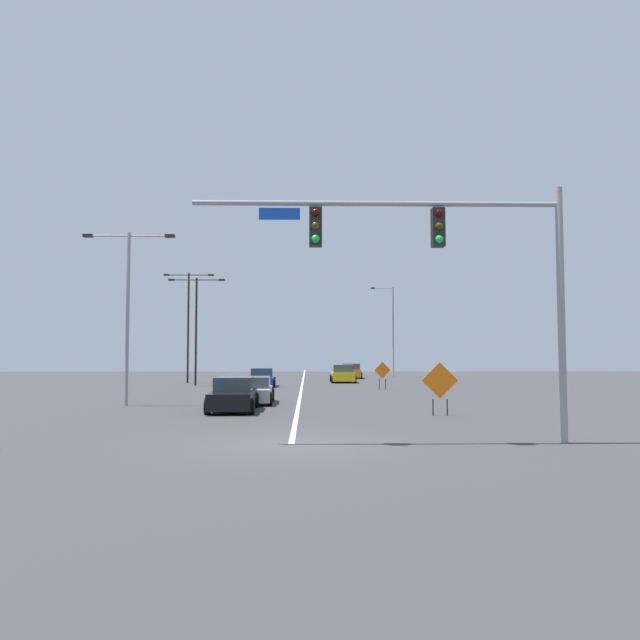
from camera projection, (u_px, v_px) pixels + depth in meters
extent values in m
plane|color=#38383A|center=(291.00, 444.00, 15.65)|extent=(134.84, 134.84, 0.00)
cube|color=white|center=(303.00, 381.00, 53.04)|extent=(0.16, 74.91, 0.01)
cylinder|color=gray|center=(561.00, 314.00, 16.00)|extent=(0.20, 0.20, 6.87)
cylinder|color=gray|center=(377.00, 204.00, 16.07)|extent=(9.88, 0.14, 0.14)
cube|color=black|center=(438.00, 228.00, 16.07)|extent=(0.34, 0.32, 1.05)
sphere|color=#3A0503|center=(439.00, 213.00, 15.92)|extent=(0.22, 0.22, 0.22)
sphere|color=#3C3106|center=(439.00, 226.00, 15.90)|extent=(0.22, 0.22, 0.22)
sphere|color=green|center=(439.00, 239.00, 15.88)|extent=(0.22, 0.22, 0.22)
cube|color=black|center=(316.00, 227.00, 16.00)|extent=(0.34, 0.32, 1.05)
sphere|color=#3A0503|center=(316.00, 213.00, 15.85)|extent=(0.22, 0.22, 0.22)
sphere|color=#3C3106|center=(316.00, 226.00, 15.83)|extent=(0.22, 0.22, 0.22)
sphere|color=green|center=(316.00, 239.00, 15.81)|extent=(0.22, 0.22, 0.22)
cube|color=#1447B7|center=(279.00, 214.00, 16.00)|extent=(1.10, 0.03, 0.32)
cylinder|color=black|center=(188.00, 328.00, 49.75)|extent=(0.16, 0.16, 9.15)
cylinder|color=black|center=(178.00, 275.00, 49.98)|extent=(1.86, 0.08, 0.08)
cube|color=#262628|center=(167.00, 275.00, 49.96)|extent=(0.44, 0.24, 0.14)
cylinder|color=black|center=(200.00, 275.00, 50.02)|extent=(1.86, 0.08, 0.08)
cube|color=#262628|center=(211.00, 275.00, 50.04)|extent=(0.44, 0.24, 0.14)
cylinder|color=black|center=(196.00, 331.00, 45.66)|extent=(0.16, 0.16, 8.23)
cylinder|color=black|center=(184.00, 280.00, 45.87)|extent=(1.93, 0.08, 0.08)
cube|color=#262628|center=(171.00, 280.00, 45.85)|extent=(0.44, 0.24, 0.14)
cylinder|color=black|center=(209.00, 280.00, 45.91)|extent=(1.93, 0.08, 0.08)
cube|color=#262628|center=(222.00, 280.00, 45.93)|extent=(0.44, 0.24, 0.14)
cylinder|color=gray|center=(128.00, 318.00, 27.59)|extent=(0.16, 0.16, 8.01)
cylinder|color=gray|center=(109.00, 236.00, 27.80)|extent=(1.90, 0.08, 0.08)
cube|color=#262628|center=(88.00, 236.00, 27.78)|extent=(0.44, 0.24, 0.14)
cylinder|color=gray|center=(150.00, 236.00, 27.83)|extent=(1.90, 0.08, 0.08)
cube|color=#262628|center=(170.00, 236.00, 27.85)|extent=(0.44, 0.24, 0.14)
cylinder|color=gray|center=(393.00, 332.00, 62.95)|extent=(0.16, 0.16, 9.52)
cylinder|color=gray|center=(383.00, 288.00, 63.20)|extent=(2.15, 0.08, 0.08)
cube|color=#262628|center=(373.00, 288.00, 63.17)|extent=(0.44, 0.24, 0.14)
cube|color=orange|center=(440.00, 380.00, 23.00)|extent=(1.40, 0.13, 1.40)
cylinder|color=black|center=(433.00, 407.00, 22.95)|extent=(0.05, 0.05, 0.63)
cylinder|color=black|center=(447.00, 407.00, 22.92)|extent=(0.05, 0.05, 0.63)
cube|color=orange|center=(382.00, 370.00, 40.34)|extent=(1.13, 0.24, 1.14)
cylinder|color=black|center=(379.00, 384.00, 40.24)|extent=(0.05, 0.05, 0.71)
cylinder|color=black|center=(386.00, 384.00, 40.33)|extent=(0.05, 0.05, 0.71)
cube|color=#B7BABF|center=(253.00, 394.00, 28.73)|extent=(1.87, 4.17, 0.59)
cube|color=#333D47|center=(253.00, 382.00, 28.97)|extent=(1.64, 2.37, 0.52)
cylinder|color=black|center=(232.00, 399.00, 27.24)|extent=(0.24, 0.65, 0.64)
cylinder|color=black|center=(270.00, 399.00, 27.33)|extent=(0.24, 0.65, 0.64)
cylinder|color=black|center=(237.00, 395.00, 30.12)|extent=(0.24, 0.65, 0.64)
cylinder|color=black|center=(272.00, 395.00, 30.21)|extent=(0.24, 0.65, 0.64)
cube|color=orange|center=(351.00, 373.00, 59.23)|extent=(2.12, 4.06, 0.70)
cube|color=#333D47|center=(351.00, 367.00, 59.07)|extent=(1.81, 1.92, 0.60)
cylinder|color=black|center=(360.00, 375.00, 60.57)|extent=(0.26, 0.65, 0.64)
cylinder|color=black|center=(342.00, 375.00, 60.64)|extent=(0.26, 0.65, 0.64)
cylinder|color=black|center=(361.00, 376.00, 57.80)|extent=(0.26, 0.65, 0.64)
cylinder|color=black|center=(342.00, 376.00, 57.87)|extent=(0.26, 0.65, 0.64)
cube|color=#1E389E|center=(262.00, 381.00, 43.82)|extent=(1.86, 4.26, 0.56)
cube|color=#333D47|center=(262.00, 372.00, 44.07)|extent=(1.62, 2.51, 0.63)
cylinder|color=black|center=(249.00, 383.00, 42.30)|extent=(0.24, 0.65, 0.64)
cylinder|color=black|center=(273.00, 383.00, 42.40)|extent=(0.24, 0.65, 0.64)
cylinder|color=black|center=(251.00, 381.00, 45.24)|extent=(0.24, 0.65, 0.64)
cylinder|color=black|center=(274.00, 381.00, 45.33)|extent=(0.24, 0.65, 0.64)
cube|color=gold|center=(343.00, 376.00, 50.49)|extent=(1.85, 4.09, 0.71)
cube|color=#333D47|center=(343.00, 368.00, 50.33)|extent=(1.66, 2.33, 0.63)
cylinder|color=black|center=(352.00, 378.00, 51.93)|extent=(0.22, 0.64, 0.64)
cylinder|color=black|center=(331.00, 378.00, 51.89)|extent=(0.22, 0.64, 0.64)
cylinder|color=black|center=(355.00, 379.00, 49.07)|extent=(0.22, 0.64, 0.64)
cylinder|color=black|center=(333.00, 379.00, 49.03)|extent=(0.22, 0.64, 0.64)
cube|color=black|center=(234.00, 399.00, 24.94)|extent=(1.83, 4.56, 0.66)
cube|color=#333D47|center=(234.00, 384.00, 25.20)|extent=(1.59, 2.09, 0.58)
cylinder|color=black|center=(208.00, 406.00, 23.31)|extent=(0.24, 0.65, 0.64)
cylinder|color=black|center=(252.00, 406.00, 23.39)|extent=(0.24, 0.65, 0.64)
cylinder|color=black|center=(218.00, 400.00, 26.46)|extent=(0.24, 0.65, 0.64)
cylinder|color=black|center=(256.00, 400.00, 26.54)|extent=(0.24, 0.65, 0.64)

